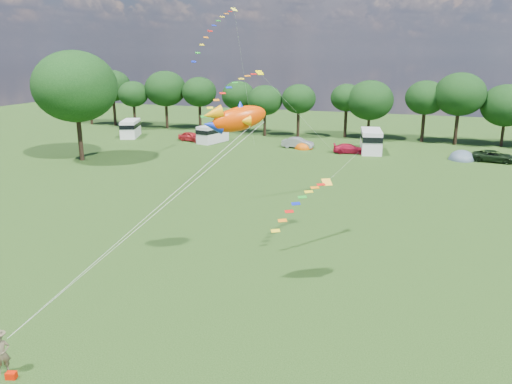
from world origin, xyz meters
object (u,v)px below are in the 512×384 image
(campervan_c, at_px, (371,140))
(car_b, at_px, (298,143))
(car_d, at_px, (494,156))
(tent_orange, at_px, (304,148))
(car_a, at_px, (191,137))
(tent_greyblue, at_px, (462,160))
(car_c, at_px, (350,149))
(fish_kite, at_px, (234,119))
(campervan_a, at_px, (130,128))
(campervan_b, at_px, (213,133))
(kite_flyer, at_px, (2,354))
(big_tree, at_px, (75,87))

(campervan_c, bearing_deg, car_b, 82.12)
(car_d, xyz_separation_m, tent_orange, (-24.19, 0.83, -0.68))
(car_a, relative_size, tent_greyblue, 1.20)
(car_b, bearing_deg, car_c, -97.45)
(car_a, height_order, fish_kite, fish_kite)
(campervan_a, height_order, tent_orange, campervan_a)
(campervan_a, xyz_separation_m, campervan_c, (37.42, -0.05, 0.18))
(campervan_b, height_order, tent_orange, campervan_b)
(car_a, distance_m, car_b, 16.57)
(car_c, height_order, campervan_b, campervan_b)
(car_a, bearing_deg, campervan_b, -74.08)
(car_a, height_order, car_d, car_a)
(campervan_a, bearing_deg, kite_flyer, -173.38)
(campervan_a, distance_m, kite_flyer, 61.08)
(car_a, xyz_separation_m, car_b, (16.57, -0.02, 0.02))
(campervan_a, bearing_deg, fish_kite, -162.42)
(big_tree, xyz_separation_m, car_b, (23.36, 16.77, -8.29))
(campervan_a, xyz_separation_m, tent_greyblue, (48.83, -1.37, -1.41))
(tent_greyblue, bearing_deg, campervan_a, 178.39)
(campervan_a, height_order, fish_kite, fish_kite)
(fish_kite, bearing_deg, car_c, 55.65)
(campervan_c, xyz_separation_m, tent_orange, (-9.12, -0.49, -1.59))
(campervan_a, bearing_deg, car_c, -114.34)
(fish_kite, bearing_deg, campervan_a, 94.41)
(car_c, bearing_deg, tent_greyblue, -101.03)
(campervan_b, xyz_separation_m, campervan_c, (23.12, 0.18, 0.24))
(big_tree, bearing_deg, campervan_b, 58.98)
(car_b, distance_m, fish_kite, 44.44)
(campervan_a, bearing_deg, car_b, -112.32)
(car_c, bearing_deg, campervan_b, 72.64)
(campervan_c, xyz_separation_m, tent_greyblue, (11.41, -1.32, -1.59))
(campervan_a, xyz_separation_m, campervan_b, (14.30, -0.23, -0.06))
(car_d, xyz_separation_m, campervan_c, (-15.07, 1.33, 0.91))
(car_a, xyz_separation_m, car_c, (24.02, -1.38, -0.08))
(car_a, xyz_separation_m, tent_greyblue, (37.97, -0.92, -0.69))
(campervan_c, relative_size, fish_kite, 1.86)
(big_tree, height_order, car_a, big_tree)
(campervan_b, distance_m, kite_flyer, 55.60)
(car_a, xyz_separation_m, campervan_c, (26.56, 0.40, 0.90))
(big_tree, bearing_deg, car_b, 35.68)
(tent_orange, distance_m, fish_kite, 44.38)
(campervan_b, bearing_deg, car_c, -79.86)
(tent_greyblue, distance_m, fish_kite, 45.24)
(car_d, height_order, tent_greyblue, car_d)
(car_a, distance_m, campervan_a, 10.89)
(car_d, xyz_separation_m, tent_greyblue, (-3.66, 0.01, -0.68))
(big_tree, relative_size, car_a, 3.12)
(big_tree, xyz_separation_m, kite_flyer, (24.57, -36.71, -8.10))
(car_c, bearing_deg, car_b, 66.76)
(car_c, height_order, kite_flyer, kite_flyer)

